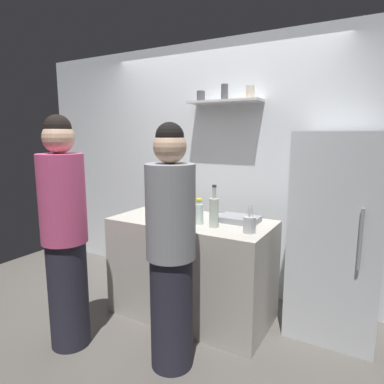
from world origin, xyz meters
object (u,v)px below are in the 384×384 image
at_px(utensil_holder, 249,224).
at_px(water_bottle_plastic, 199,213).
at_px(wine_bottle_dark_glass, 183,210).
at_px(person_pink_top, 65,235).
at_px(person_grey_hoodie, 171,251).
at_px(refrigerator, 337,236).
at_px(wine_bottle_pale_glass, 214,211).
at_px(baking_pan, 239,219).

bearing_deg(utensil_holder, water_bottle_plastic, 176.42).
height_order(utensil_holder, water_bottle_plastic, water_bottle_plastic).
bearing_deg(utensil_holder, wine_bottle_dark_glass, 178.25).
bearing_deg(water_bottle_plastic, wine_bottle_dark_glass, -176.14).
bearing_deg(water_bottle_plastic, person_pink_top, -134.08).
bearing_deg(water_bottle_plastic, person_grey_hoodie, -80.62).
height_order(water_bottle_plastic, person_grey_hoodie, person_grey_hoodie).
height_order(refrigerator, wine_bottle_dark_glass, refrigerator).
bearing_deg(wine_bottle_dark_glass, wine_bottle_pale_glass, -1.90).
relative_size(utensil_holder, person_pink_top, 0.12).
bearing_deg(baking_pan, person_grey_hoodie, -101.99).
distance_m(water_bottle_plastic, person_grey_hoodie, 0.60).
relative_size(utensil_holder, wine_bottle_dark_glass, 0.79).
distance_m(refrigerator, wine_bottle_pale_glass, 1.02).
relative_size(baking_pan, wine_bottle_dark_glass, 1.23).
distance_m(water_bottle_plastic, person_pink_top, 1.07).
height_order(refrigerator, utensil_holder, refrigerator).
xyz_separation_m(wine_bottle_dark_glass, water_bottle_plastic, (0.15, 0.01, -0.01)).
relative_size(baking_pan, wine_bottle_pale_glass, 0.97).
bearing_deg(wine_bottle_dark_glass, person_pink_top, -128.07).
distance_m(refrigerator, water_bottle_plastic, 1.14).
bearing_deg(person_pink_top, person_grey_hoodie, 136.77).
bearing_deg(utensil_holder, refrigerator, 40.16).
xyz_separation_m(utensil_holder, person_grey_hoodie, (-0.36, -0.55, -0.11)).
distance_m(utensil_holder, water_bottle_plastic, 0.46).
xyz_separation_m(wine_bottle_pale_glass, water_bottle_plastic, (-0.15, 0.02, -0.04)).
xyz_separation_m(utensil_holder, wine_bottle_dark_glass, (-0.61, 0.02, 0.04)).
distance_m(baking_pan, person_grey_hoodie, 0.83).
distance_m(utensil_holder, wine_bottle_pale_glass, 0.31).
xyz_separation_m(wine_bottle_dark_glass, wine_bottle_pale_glass, (0.30, -0.01, 0.03)).
bearing_deg(person_pink_top, water_bottle_plastic, 169.88).
distance_m(wine_bottle_pale_glass, water_bottle_plastic, 0.16).
distance_m(baking_pan, wine_bottle_dark_glass, 0.49).
bearing_deg(wine_bottle_pale_glass, wine_bottle_dark_glass, 178.10).
xyz_separation_m(baking_pan, wine_bottle_pale_glass, (-0.12, -0.26, 0.11)).
xyz_separation_m(utensil_holder, water_bottle_plastic, (-0.46, 0.03, 0.03)).
height_order(wine_bottle_dark_glass, person_grey_hoodie, person_grey_hoodie).
relative_size(utensil_holder, water_bottle_plastic, 0.99).
xyz_separation_m(refrigerator, utensil_holder, (-0.58, -0.49, 0.13)).
xyz_separation_m(water_bottle_plastic, person_pink_top, (-0.74, -0.77, -0.10)).
xyz_separation_m(utensil_holder, wine_bottle_pale_glass, (-0.31, 0.01, 0.07)).
bearing_deg(person_grey_hoodie, wine_bottle_dark_glass, -103.71).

